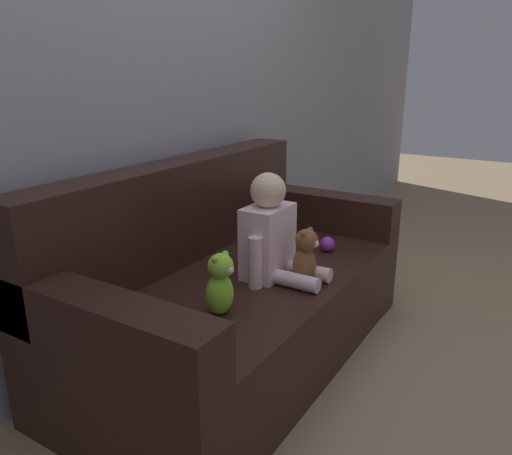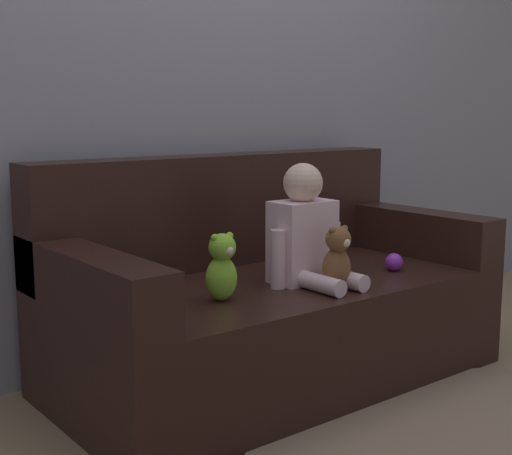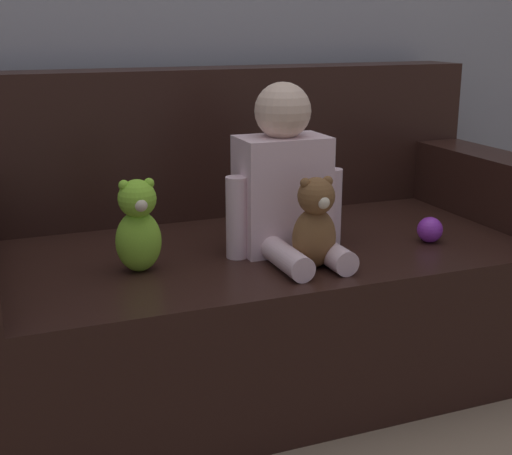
{
  "view_description": "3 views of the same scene",
  "coord_description": "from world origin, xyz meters",
  "px_view_note": "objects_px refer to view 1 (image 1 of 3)",
  "views": [
    {
      "loc": [
        -1.64,
        -1.08,
        1.22
      ],
      "look_at": [
        -0.01,
        -0.08,
        0.61
      ],
      "focal_mm": 35.0,
      "sensor_mm": 36.0,
      "label": 1
    },
    {
      "loc": [
        -1.68,
        -2.01,
        1.02
      ],
      "look_at": [
        -0.09,
        0.01,
        0.6
      ],
      "focal_mm": 50.0,
      "sensor_mm": 36.0,
      "label": 2
    },
    {
      "loc": [
        -0.69,
        -1.75,
        0.98
      ],
      "look_at": [
        -0.03,
        -0.09,
        0.46
      ],
      "focal_mm": 50.0,
      "sensor_mm": 36.0,
      "label": 3
    }
  ],
  "objects_px": {
    "teddy_bear_brown": "(306,258)",
    "plush_toy_side": "(220,284)",
    "couch": "(231,291)",
    "toy_ball": "(327,244)",
    "person_baby": "(271,236)"
  },
  "relations": [
    {
      "from": "teddy_bear_brown",
      "to": "plush_toy_side",
      "type": "xyz_separation_m",
      "value": [
        -0.4,
        0.13,
        0.01
      ]
    },
    {
      "from": "couch",
      "to": "toy_ball",
      "type": "distance_m",
      "value": 0.52
    },
    {
      "from": "couch",
      "to": "person_baby",
      "type": "bearing_deg",
      "value": -79.79
    },
    {
      "from": "couch",
      "to": "plush_toy_side",
      "type": "bearing_deg",
      "value": -150.33
    },
    {
      "from": "person_baby",
      "to": "teddy_bear_brown",
      "type": "xyz_separation_m",
      "value": [
        0.01,
        -0.15,
        -0.07
      ]
    },
    {
      "from": "teddy_bear_brown",
      "to": "toy_ball",
      "type": "relative_size",
      "value": 3.26
    },
    {
      "from": "person_baby",
      "to": "couch",
      "type": "bearing_deg",
      "value": 100.21
    },
    {
      "from": "person_baby",
      "to": "toy_ball",
      "type": "bearing_deg",
      "value": -10.86
    },
    {
      "from": "couch",
      "to": "plush_toy_side",
      "type": "xyz_separation_m",
      "value": [
        -0.35,
        -0.2,
        0.22
      ]
    },
    {
      "from": "couch",
      "to": "person_baby",
      "type": "height_order",
      "value": "couch"
    },
    {
      "from": "plush_toy_side",
      "to": "teddy_bear_brown",
      "type": "bearing_deg",
      "value": -18.09
    },
    {
      "from": "person_baby",
      "to": "plush_toy_side",
      "type": "distance_m",
      "value": 0.39
    },
    {
      "from": "teddy_bear_brown",
      "to": "plush_toy_side",
      "type": "relative_size",
      "value": 1.0
    },
    {
      "from": "teddy_bear_brown",
      "to": "plush_toy_side",
      "type": "bearing_deg",
      "value": 161.91
    },
    {
      "from": "couch",
      "to": "toy_ball",
      "type": "height_order",
      "value": "couch"
    }
  ]
}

